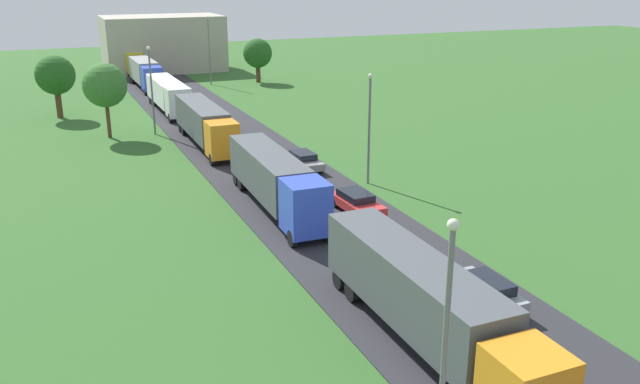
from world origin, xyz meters
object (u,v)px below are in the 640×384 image
Objects in this scene: truck_sixth at (128,58)px; tree_oak at (258,53)px; truck_fifth at (145,72)px; car_second at (484,291)px; car_fourth at (304,160)px; lamppost_lead at (445,339)px; tree_birch at (105,85)px; truck_second at (275,179)px; lamppost_third at (151,86)px; lamppost_fourth at (209,47)px; lamppost_second at (369,123)px; truck_third at (205,123)px; distant_building at (163,44)px; truck_fourth at (168,94)px; car_third at (357,202)px; tree_elm at (55,76)px; truck_lead at (425,300)px.

tree_oak is at bearing -49.04° from truck_sixth.
car_second is (4.39, -68.42, -1.32)m from truck_fifth.
lamppost_lead is (-8.61, -32.65, 3.96)m from car_fourth.
tree_oak is 34.71m from tree_birch.
car_fourth is (5.18, 7.86, -1.36)m from truck_second.
lamppost_third is 0.90× the size of lamppost_fourth.
lamppost_lead is 1.05× the size of lamppost_second.
lamppost_fourth reaches higher than truck_third.
truck_sixth is 1.51× the size of lamppost_lead.
distant_building reaches higher than truck_second.
truck_third is 1.10× the size of truck_fourth.
truck_sixth is 2.98× the size of car_second.
truck_fourth is at bearing 104.65° from lamppost_second.
car_third is 42.70m from tree_elm.
lamppost_fourth is at bearing 80.21° from truck_second.
car_second is at bearing -84.82° from truck_fourth.
truck_lead is 0.81× the size of distant_building.
truck_fifth is at bearing 52.67° from tree_elm.
lamppost_fourth is (8.80, -0.31, 2.96)m from truck_fifth.
car_fourth is 7.07m from lamppost_second.
truck_lead is 3.38× the size of car_second.
truck_fourth is 1.96× the size of tree_elm.
distant_building is at bearing 84.43° from lamppost_lead.
truck_lead is 70.88m from tree_oak.
tree_elm reaches higher than truck_lead.
lamppost_lead is 92.84m from distant_building.
lamppost_lead is at bearing -104.78° from car_fourth.
truck_lead reaches higher than truck_fourth.
truck_third is at bearing 102.65° from car_third.
tree_birch is (-7.55, -9.82, 2.89)m from truck_fourth.
tree_oak is (19.08, 26.03, -0.64)m from lamppost_third.
truck_third is (-0.15, 36.72, -0.02)m from truck_lead.
car_second is at bearing -79.00° from lamppost_third.
lamppost_lead reaches higher than truck_second.
lamppost_second is (8.15, -49.22, 2.40)m from truck_fifth.
tree_oak reaches higher than truck_fifth.
truck_second is 1.51× the size of lamppost_fourth.
car_third is 30.70m from tree_birch.
distant_building is at bearing 61.04° from tree_elm.
truck_fourth is at bearing 101.15° from car_fourth.
lamppost_lead reaches higher than truck_third.
truck_fifth is (0.27, 17.02, 0.08)m from truck_fourth.
distant_building reaches higher than tree_birch.
truck_lead is 1.74× the size of lamppost_third.
distant_building is at bearing 70.75° from truck_fifth.
tree_elm is at bearing 112.37° from car_third.
car_fourth is 0.64× the size of tree_elm.
lamppost_third is at bearing -126.24° from tree_oak.
lamppost_lead is at bearing -95.57° from distant_building.
lamppost_third is 0.47× the size of distant_building.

